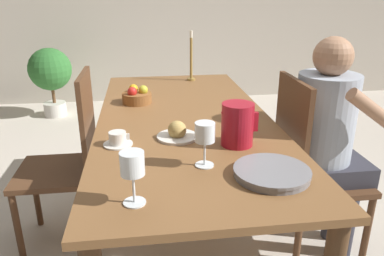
% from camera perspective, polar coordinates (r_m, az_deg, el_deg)
% --- Properties ---
extents(ground_plane, '(20.00, 20.00, 0.00)m').
position_cam_1_polar(ground_plane, '(2.35, -1.01, -16.18)').
color(ground_plane, beige).
extents(dining_table, '(0.90, 1.99, 0.76)m').
position_cam_1_polar(dining_table, '(2.02, -1.13, -0.89)').
color(dining_table, brown).
rests_on(dining_table, ground_plane).
extents(chair_person_side, '(0.42, 0.42, 1.00)m').
position_cam_1_polar(chair_person_side, '(2.07, 17.40, -5.77)').
color(chair_person_side, '#51331E').
rests_on(chair_person_side, ground_plane).
extents(chair_opposite, '(0.42, 0.42, 1.00)m').
position_cam_1_polar(chair_opposite, '(2.17, -18.18, -4.55)').
color(chair_opposite, '#51331E').
rests_on(chair_opposite, ground_plane).
extents(person_seated, '(0.39, 0.41, 1.20)m').
position_cam_1_polar(person_seated, '(2.04, 20.25, -0.63)').
color(person_seated, '#33333D').
rests_on(person_seated, ground_plane).
extents(red_pitcher, '(0.16, 0.14, 0.19)m').
position_cam_1_polar(red_pitcher, '(1.62, 6.93, 0.58)').
color(red_pitcher, '#A31423').
rests_on(red_pitcher, dining_table).
extents(wine_glass_water, '(0.08, 0.08, 0.18)m').
position_cam_1_polar(wine_glass_water, '(1.41, 1.97, -0.98)').
color(wine_glass_water, white).
rests_on(wine_glass_water, dining_table).
extents(wine_glass_juice, '(0.08, 0.08, 0.18)m').
position_cam_1_polar(wine_glass_juice, '(1.17, -9.08, -5.84)').
color(wine_glass_juice, white).
rests_on(wine_glass_juice, dining_table).
extents(teacup_near_person, '(0.13, 0.13, 0.06)m').
position_cam_1_polar(teacup_near_person, '(1.66, -11.24, -1.73)').
color(teacup_near_person, silver).
rests_on(teacup_near_person, dining_table).
extents(serving_tray, '(0.28, 0.28, 0.03)m').
position_cam_1_polar(serving_tray, '(1.40, 12.06, -6.66)').
color(serving_tray, gray).
rests_on(serving_tray, dining_table).
extents(bread_plate, '(0.19, 0.19, 0.08)m').
position_cam_1_polar(bread_plate, '(1.71, -2.28, -0.71)').
color(bread_plate, silver).
rests_on(bread_plate, dining_table).
extents(fruit_bowl, '(0.17, 0.17, 0.11)m').
position_cam_1_polar(fruit_bowl, '(2.26, -8.41, 4.82)').
color(fruit_bowl, brown).
rests_on(fruit_bowl, dining_table).
extents(candlestick_tall, '(0.06, 0.06, 0.36)m').
position_cam_1_polar(candlestick_tall, '(2.77, -0.13, 10.18)').
color(candlestick_tall, olive).
rests_on(candlestick_tall, dining_table).
extents(potted_plant, '(0.47, 0.47, 0.78)m').
position_cam_1_polar(potted_plant, '(4.54, -20.77, 7.88)').
color(potted_plant, beige).
rests_on(potted_plant, ground_plane).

